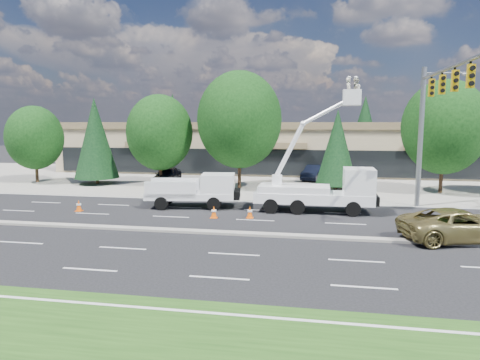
% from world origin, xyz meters
% --- Properties ---
extents(ground, '(140.00, 140.00, 0.00)m').
position_xyz_m(ground, '(0.00, 0.00, 0.00)').
color(ground, black).
rests_on(ground, ground).
extents(concrete_apron, '(140.00, 22.00, 0.01)m').
position_xyz_m(concrete_apron, '(0.00, 20.00, 0.01)').
color(concrete_apron, gray).
rests_on(concrete_apron, ground).
extents(road_median, '(120.00, 0.55, 0.12)m').
position_xyz_m(road_median, '(0.00, 0.00, 0.06)').
color(road_median, gray).
rests_on(road_median, ground).
extents(strip_mall, '(50.40, 15.40, 5.50)m').
position_xyz_m(strip_mall, '(0.00, 29.97, 2.83)').
color(strip_mall, tan).
rests_on(strip_mall, ground).
extents(tree_front_a, '(5.05, 5.05, 7.01)m').
position_xyz_m(tree_front_a, '(-22.00, 15.00, 4.10)').
color(tree_front_a, '#332114').
rests_on(tree_front_a, ground).
extents(tree_front_b, '(3.89, 3.89, 7.66)m').
position_xyz_m(tree_front_b, '(-16.00, 15.00, 4.11)').
color(tree_front_b, '#332114').
rests_on(tree_front_b, ground).
extents(tree_front_c, '(5.69, 5.69, 7.90)m').
position_xyz_m(tree_front_c, '(-10.00, 15.00, 4.62)').
color(tree_front_c, '#332114').
rests_on(tree_front_c, ground).
extents(tree_front_d, '(7.02, 7.02, 9.75)m').
position_xyz_m(tree_front_d, '(-3.00, 15.00, 5.71)').
color(tree_front_d, '#332114').
rests_on(tree_front_d, ground).
extents(tree_front_e, '(3.32, 3.32, 6.54)m').
position_xyz_m(tree_front_e, '(5.00, 15.00, 3.51)').
color(tree_front_e, '#332114').
rests_on(tree_front_e, ground).
extents(tree_front_f, '(6.33, 6.33, 8.79)m').
position_xyz_m(tree_front_f, '(13.00, 15.00, 5.14)').
color(tree_front_f, '#332114').
rests_on(tree_front_f, ground).
extents(tree_back_a, '(4.95, 4.95, 9.76)m').
position_xyz_m(tree_back_a, '(-18.00, 42.00, 5.23)').
color(tree_back_a, '#332114').
rests_on(tree_back_a, ground).
extents(tree_back_b, '(4.94, 4.94, 9.74)m').
position_xyz_m(tree_back_b, '(-4.00, 42.00, 5.22)').
color(tree_back_b, '#332114').
rests_on(tree_back_b, ground).
extents(tree_back_c, '(4.66, 4.66, 9.18)m').
position_xyz_m(tree_back_c, '(10.00, 42.00, 4.92)').
color(tree_back_c, '#332114').
rests_on(tree_back_c, ground).
extents(tree_back_d, '(5.54, 5.54, 10.92)m').
position_xyz_m(tree_back_d, '(22.00, 42.00, 5.86)').
color(tree_back_d, '#332114').
rests_on(tree_back_d, ground).
extents(signal_mast, '(2.76, 10.16, 9.00)m').
position_xyz_m(signal_mast, '(10.03, 7.04, 6.06)').
color(signal_mast, gray).
rests_on(signal_mast, ground).
extents(utility_pickup, '(5.94, 2.88, 2.19)m').
position_xyz_m(utility_pickup, '(-4.25, 6.26, 0.90)').
color(utility_pickup, white).
rests_on(utility_pickup, ground).
extents(bucket_truck, '(7.24, 2.40, 8.21)m').
position_xyz_m(bucket_truck, '(3.91, 6.19, 1.75)').
color(bucket_truck, white).
rests_on(bucket_truck, ground).
extents(traffic_cone_a, '(0.40, 0.40, 0.70)m').
position_xyz_m(traffic_cone_a, '(-11.22, 3.81, 0.34)').
color(traffic_cone_a, '#FF5C08').
rests_on(traffic_cone_a, ground).
extents(traffic_cone_b, '(0.40, 0.40, 0.70)m').
position_xyz_m(traffic_cone_b, '(-2.44, 3.39, 0.34)').
color(traffic_cone_b, '#FF5C08').
rests_on(traffic_cone_b, ground).
extents(traffic_cone_c, '(0.40, 0.40, 0.70)m').
position_xyz_m(traffic_cone_c, '(-0.38, 3.72, 0.34)').
color(traffic_cone_c, '#FF5C08').
rests_on(traffic_cone_c, ground).
extents(traffic_cone_d, '(0.40, 0.40, 0.70)m').
position_xyz_m(traffic_cone_d, '(8.90, 3.66, 0.34)').
color(traffic_cone_d, '#FF5C08').
rests_on(traffic_cone_d, ground).
extents(minivan, '(5.94, 3.83, 1.52)m').
position_xyz_m(minivan, '(9.99, 0.62, 0.76)').
color(minivan, olive).
rests_on(minivan, ground).
extents(parked_car_west, '(2.11, 4.67, 1.55)m').
position_xyz_m(parked_car_west, '(-9.78, 16.00, 0.78)').
color(parked_car_west, black).
rests_on(parked_car_west, ground).
extents(parked_car_east, '(2.62, 4.62, 1.44)m').
position_xyz_m(parked_car_east, '(3.23, 21.00, 0.72)').
color(parked_car_east, black).
rests_on(parked_car_east, ground).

